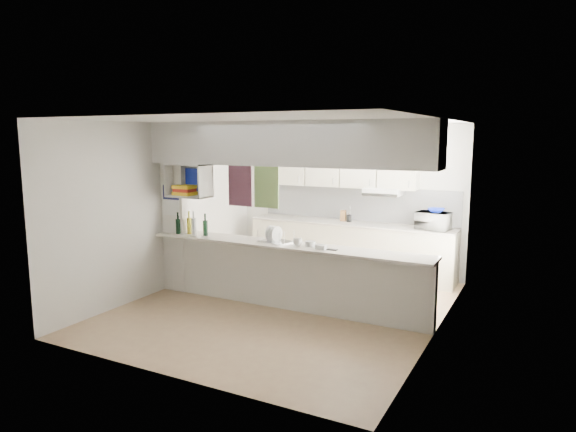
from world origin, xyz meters
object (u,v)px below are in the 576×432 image
Objects in this scene: bowl at (436,210)px; wine_bottles at (192,226)px; dish_rack at (276,236)px; microwave at (433,221)px.

wine_bottles reaches higher than bowl.
wine_bottles is at bearing -146.72° from bowl.
bowl is at bearing 33.28° from wine_bottles.
wine_bottles is at bearing -159.84° from dish_rack.
dish_rack is at bearing 4.64° from wine_bottles.
bowl is (0.04, -0.02, 0.17)m from microwave.
bowl is 0.50× the size of wine_bottles.
microwave is at bearing 151.01° from bowl.
dish_rack is (-1.77, -2.01, -0.05)m from microwave.
microwave is at bearing 33.89° from wine_bottles.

